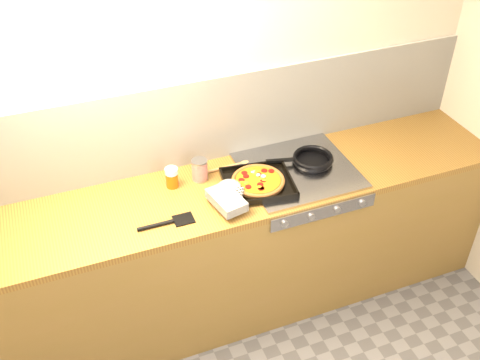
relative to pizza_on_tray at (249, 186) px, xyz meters
name	(u,v)px	position (x,y,z in m)	size (l,w,h in m)	color
room_shell	(202,122)	(-0.13, 0.36, 0.21)	(3.20, 3.20, 3.20)	white
counter_run	(223,251)	(-0.13, 0.07, -0.49)	(3.20, 0.62, 0.90)	olive
stovetop	(298,170)	(0.32, 0.07, -0.04)	(0.60, 0.56, 0.02)	#A0A1A6
pizza_on_tray	(249,186)	(0.00, 0.00, 0.00)	(0.50, 0.40, 0.06)	black
frying_pan	(312,159)	(0.42, 0.10, -0.01)	(0.40, 0.27, 0.04)	black
tomato_can	(200,170)	(-0.20, 0.20, 0.02)	(0.10, 0.10, 0.12)	maroon
juice_glass	(172,177)	(-0.36, 0.19, 0.02)	(0.08, 0.08, 0.11)	#C34F0B
wooden_spoon	(229,166)	(-0.02, 0.24, -0.03)	(0.30, 0.04, 0.02)	#B07A4A
black_spatula	(167,223)	(-0.47, -0.09, -0.03)	(0.28, 0.09, 0.02)	black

